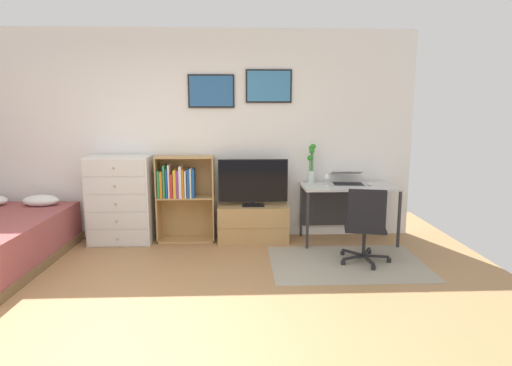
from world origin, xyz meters
The scene contains 13 objects.
ground_plane centered at (0.00, 0.00, 0.00)m, with size 7.20×7.20×0.00m, color #A87A4C.
wall_back_with_posters centered at (0.01, 2.43, 1.36)m, with size 6.12×0.09×2.70m.
area_rug centered at (1.96, 1.27, 0.00)m, with size 1.70×1.20×0.01m, color #9E937F.
dresser centered at (-0.74, 2.15, 0.56)m, with size 0.78×0.46×1.11m.
bookshelf centered at (0.03, 2.22, 0.66)m, with size 0.73×0.30×1.10m.
tv_stand centered at (0.94, 2.17, 0.23)m, with size 0.91×0.41×0.47m.
television centered at (0.94, 2.15, 0.77)m, with size 0.88×0.16×0.60m.
desk centered at (2.16, 2.15, 0.60)m, with size 1.19×0.60×0.74m.
office_chair centered at (2.14, 1.25, 0.46)m, with size 0.58×0.57×0.86m.
laptop centered at (2.16, 2.17, 0.81)m, with size 0.43×0.45×0.17m.
computer_mouse centered at (2.41, 2.04, 0.76)m, with size 0.06×0.10×0.03m, color silver.
bamboo_vase centered at (1.71, 2.27, 0.99)m, with size 0.11×0.09×0.51m.
wine_glass centered at (1.86, 2.01, 0.87)m, with size 0.07×0.07×0.18m.
Camera 1 is at (0.75, -3.28, 1.71)m, focal length 30.41 mm.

